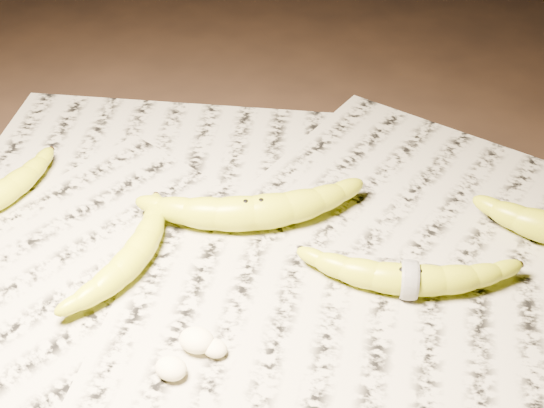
% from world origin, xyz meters
% --- Properties ---
extents(ground, '(3.00, 3.00, 0.00)m').
position_xyz_m(ground, '(0.00, 0.00, 0.00)').
color(ground, black).
rests_on(ground, ground).
extents(newspaper_patch, '(0.90, 0.70, 0.01)m').
position_xyz_m(newspaper_patch, '(0.03, -0.03, 0.00)').
color(newspaper_patch, '#AAA791').
rests_on(newspaper_patch, ground).
extents(banana_left_b, '(0.05, 0.17, 0.03)m').
position_xyz_m(banana_left_b, '(-0.10, -0.07, 0.02)').
color(banana_left_b, '#C3CA19').
rests_on(banana_left_b, newspaper_patch).
extents(banana_center, '(0.23, 0.17, 0.04)m').
position_xyz_m(banana_center, '(-0.01, 0.04, 0.03)').
color(banana_center, '#C3CA19').
rests_on(banana_center, newspaper_patch).
extents(banana_taped, '(0.21, 0.11, 0.03)m').
position_xyz_m(banana_taped, '(0.18, 0.01, 0.03)').
color(banana_taped, '#C3CA19').
rests_on(banana_taped, newspaper_patch).
extents(measuring_tape, '(0.02, 0.04, 0.04)m').
position_xyz_m(measuring_tape, '(0.18, 0.01, 0.03)').
color(measuring_tape, white).
rests_on(measuring_tape, newspaper_patch).
extents(flesh_chunk_a, '(0.03, 0.03, 0.02)m').
position_xyz_m(flesh_chunk_a, '(0.00, -0.18, 0.02)').
color(flesh_chunk_a, '#FAEBC1').
rests_on(flesh_chunk_a, newspaper_patch).
extents(flesh_chunk_b, '(0.04, 0.03, 0.02)m').
position_xyz_m(flesh_chunk_b, '(0.01, -0.14, 0.02)').
color(flesh_chunk_b, '#FAEBC1').
rests_on(flesh_chunk_b, newspaper_patch).
extents(flesh_chunk_c, '(0.02, 0.02, 0.01)m').
position_xyz_m(flesh_chunk_c, '(0.03, -0.14, 0.02)').
color(flesh_chunk_c, '#FAEBC1').
rests_on(flesh_chunk_c, newspaper_patch).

